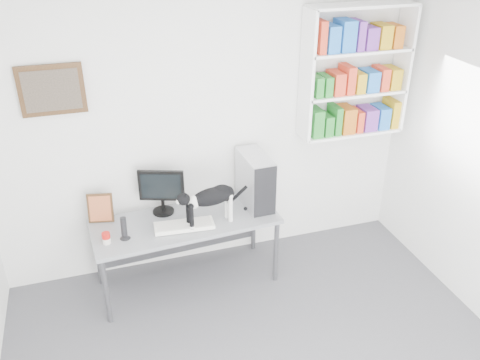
# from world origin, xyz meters

# --- Properties ---
(room) EXTENTS (4.01, 4.01, 2.70)m
(room) POSITION_xyz_m (0.00, 0.00, 1.35)
(room) COLOR #4A4A4E
(room) RESTS_ON ground
(bookshelf) EXTENTS (1.03, 0.28, 1.24)m
(bookshelf) POSITION_xyz_m (1.40, 1.85, 1.85)
(bookshelf) COLOR white
(bookshelf) RESTS_ON room
(wall_art) EXTENTS (0.52, 0.04, 0.42)m
(wall_art) POSITION_xyz_m (-1.30, 1.97, 1.90)
(wall_art) COLOR #462D16
(wall_art) RESTS_ON room
(desk) EXTENTS (1.72, 0.76, 0.70)m
(desk) POSITION_xyz_m (-0.34, 1.59, 0.35)
(desk) COLOR gray
(desk) RESTS_ON room
(monitor) EXTENTS (0.46, 0.33, 0.44)m
(monitor) POSITION_xyz_m (-0.50, 1.79, 0.92)
(monitor) COLOR black
(monitor) RESTS_ON desk
(keyboard) EXTENTS (0.54, 0.24, 0.04)m
(keyboard) POSITION_xyz_m (-0.37, 1.48, 0.72)
(keyboard) COLOR white
(keyboard) RESTS_ON desk
(pc_tower) EXTENTS (0.24, 0.51, 0.50)m
(pc_tower) POSITION_xyz_m (0.36, 1.69, 0.95)
(pc_tower) COLOR silver
(pc_tower) RESTS_ON desk
(speaker) EXTENTS (0.11, 0.11, 0.21)m
(speaker) POSITION_xyz_m (-0.89, 1.46, 0.81)
(speaker) COLOR black
(speaker) RESTS_ON desk
(leaning_print) EXTENTS (0.24, 0.14, 0.28)m
(leaning_print) POSITION_xyz_m (-1.06, 1.81, 0.84)
(leaning_print) COLOR #462D16
(leaning_print) RESTS_ON desk
(soup_can) EXTENTS (0.08, 0.08, 0.10)m
(soup_can) POSITION_xyz_m (-1.05, 1.43, 0.75)
(soup_can) COLOR red
(soup_can) RESTS_ON desk
(cat) EXTENTS (0.63, 0.27, 0.38)m
(cat) POSITION_xyz_m (-0.13, 1.46, 0.89)
(cat) COLOR black
(cat) RESTS_ON desk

